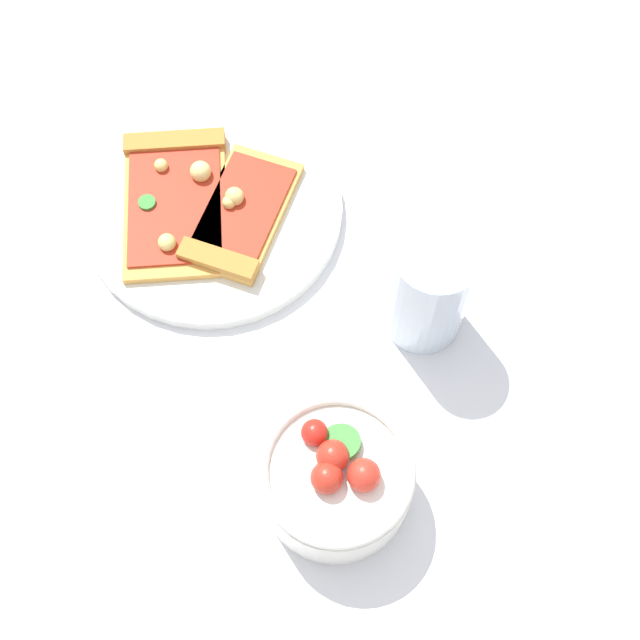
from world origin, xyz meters
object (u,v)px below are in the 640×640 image
plate (213,209)px  pizza_slice_far (176,194)px  soda_glass (429,291)px  salad_bowl (333,480)px  pizza_slice_near (238,220)px

plate → pizza_slice_far: size_ratio=1.39×
pizza_slice_far → soda_glass: bearing=-138.2°
salad_bowl → pizza_slice_near: bearing=-1.0°
plate → soda_glass: (-0.17, -0.14, 0.05)m
pizza_slice_far → soda_glass: (-0.19, -0.17, 0.03)m
pizza_slice_far → soda_glass: soda_glass is taller
pizza_slice_near → soda_glass: (-0.14, -0.13, 0.03)m
pizza_slice_near → salad_bowl: salad_bowl is taller
pizza_slice_far → salad_bowl: bearing=-172.4°
pizza_slice_far → soda_glass: 0.26m
salad_bowl → pizza_slice_far: bearing=7.6°
plate → pizza_slice_far: bearing=56.0°
plate → soda_glass: size_ratio=2.09×
pizza_slice_near → pizza_slice_far: (0.05, 0.05, -0.00)m
plate → soda_glass: 0.23m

